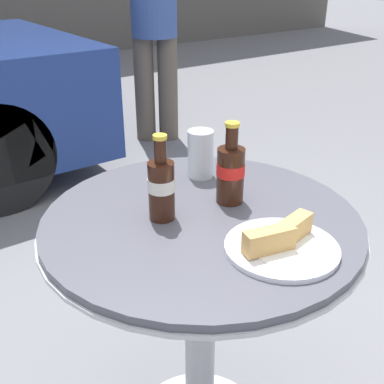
{
  "coord_description": "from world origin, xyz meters",
  "views": [
    {
      "loc": [
        -0.62,
        -0.82,
        1.33
      ],
      "look_at": [
        0.0,
        0.04,
        0.81
      ],
      "focal_mm": 45.0,
      "sensor_mm": 36.0,
      "label": 1
    }
  ],
  "objects_px": {
    "lunch_plate_near": "(281,243)",
    "cola_bottle_right": "(161,187)",
    "bistro_table": "(201,276)",
    "drinking_glass": "(201,156)",
    "cola_bottle_left": "(231,172)",
    "pedestrian": "(154,17)"
  },
  "relations": [
    {
      "from": "bistro_table",
      "to": "cola_bottle_right",
      "type": "bearing_deg",
      "value": 149.23
    },
    {
      "from": "pedestrian",
      "to": "cola_bottle_right",
      "type": "bearing_deg",
      "value": -121.53
    },
    {
      "from": "drinking_glass",
      "to": "lunch_plate_near",
      "type": "height_order",
      "value": "drinking_glass"
    },
    {
      "from": "bistro_table",
      "to": "lunch_plate_near",
      "type": "xyz_separation_m",
      "value": [
        0.05,
        -0.22,
        0.19
      ]
    },
    {
      "from": "bistro_table",
      "to": "drinking_glass",
      "type": "distance_m",
      "value": 0.34
    },
    {
      "from": "bistro_table",
      "to": "cola_bottle_left",
      "type": "bearing_deg",
      "value": 11.2
    },
    {
      "from": "lunch_plate_near",
      "to": "pedestrian",
      "type": "distance_m",
      "value": 2.9
    },
    {
      "from": "cola_bottle_right",
      "to": "lunch_plate_near",
      "type": "height_order",
      "value": "cola_bottle_right"
    },
    {
      "from": "lunch_plate_near",
      "to": "pedestrian",
      "type": "relative_size",
      "value": 0.15
    },
    {
      "from": "lunch_plate_near",
      "to": "pedestrian",
      "type": "height_order",
      "value": "pedestrian"
    },
    {
      "from": "bistro_table",
      "to": "drinking_glass",
      "type": "height_order",
      "value": "drinking_glass"
    },
    {
      "from": "bistro_table",
      "to": "pedestrian",
      "type": "height_order",
      "value": "pedestrian"
    },
    {
      "from": "drinking_glass",
      "to": "pedestrian",
      "type": "xyz_separation_m",
      "value": [
        1.2,
        2.17,
        0.12
      ]
    },
    {
      "from": "cola_bottle_left",
      "to": "drinking_glass",
      "type": "distance_m",
      "value": 0.18
    },
    {
      "from": "drinking_glass",
      "to": "lunch_plate_near",
      "type": "distance_m",
      "value": 0.43
    },
    {
      "from": "bistro_table",
      "to": "drinking_glass",
      "type": "xyz_separation_m",
      "value": [
        0.14,
        0.19,
        0.24
      ]
    },
    {
      "from": "cola_bottle_right",
      "to": "pedestrian",
      "type": "distance_m",
      "value": 2.72
    },
    {
      "from": "bistro_table",
      "to": "cola_bottle_right",
      "type": "relative_size",
      "value": 3.73
    },
    {
      "from": "cola_bottle_left",
      "to": "cola_bottle_right",
      "type": "height_order",
      "value": "same"
    },
    {
      "from": "lunch_plate_near",
      "to": "cola_bottle_right",
      "type": "bearing_deg",
      "value": 115.39
    },
    {
      "from": "cola_bottle_right",
      "to": "cola_bottle_left",
      "type": "bearing_deg",
      "value": -8.31
    },
    {
      "from": "drinking_glass",
      "to": "bistro_table",
      "type": "bearing_deg",
      "value": -126.25
    }
  ]
}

